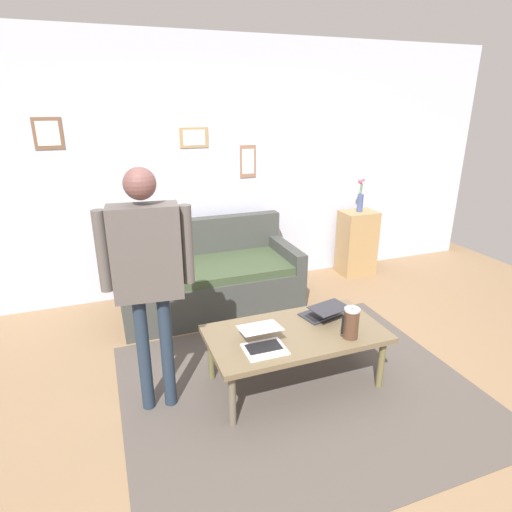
# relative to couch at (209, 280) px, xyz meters

# --- Properties ---
(ground_plane) EXTENTS (7.68, 7.68, 0.00)m
(ground_plane) POSITION_rel_couch_xyz_m (-0.21, 1.62, -0.31)
(ground_plane) COLOR #87694A
(area_rug) EXTENTS (2.57, 2.17, 0.01)m
(area_rug) POSITION_rel_couch_xyz_m (-0.28, 1.59, -0.30)
(area_rug) COLOR #4F4741
(area_rug) RESTS_ON ground_plane
(back_wall) EXTENTS (7.04, 0.11, 2.70)m
(back_wall) POSITION_rel_couch_xyz_m (-0.21, -0.58, 1.04)
(back_wall) COLOR silver
(back_wall) RESTS_ON ground_plane
(couch) EXTENTS (1.79, 0.87, 0.88)m
(couch) POSITION_rel_couch_xyz_m (0.00, 0.00, 0.00)
(couch) COLOR #3C3F3A
(couch) RESTS_ON ground_plane
(coffee_table) EXTENTS (1.31, 0.69, 0.45)m
(coffee_table) POSITION_rel_couch_xyz_m (-0.28, 1.49, 0.10)
(coffee_table) COLOR brown
(coffee_table) RESTS_ON ground_plane
(laptop_left) EXTENTS (0.35, 0.36, 0.12)m
(laptop_left) POSITION_rel_couch_xyz_m (-0.58, 1.36, 0.18)
(laptop_left) COLOR #28282D
(laptop_left) RESTS_ON coffee_table
(laptop_center) EXTENTS (0.29, 0.32, 0.14)m
(laptop_center) POSITION_rel_couch_xyz_m (0.03, 1.61, 0.19)
(laptop_center) COLOR silver
(laptop_center) RESTS_ON coffee_table
(french_press) EXTENTS (0.13, 0.11, 0.26)m
(french_press) POSITION_rel_couch_xyz_m (-0.61, 1.70, 0.26)
(french_press) COLOR #4C3323
(french_press) RESTS_ON coffee_table
(side_shelf) EXTENTS (0.42, 0.32, 0.79)m
(side_shelf) POSITION_rel_couch_xyz_m (-1.96, -0.28, 0.09)
(side_shelf) COLOR #A58151
(side_shelf) RESTS_ON ground_plane
(flower_vase) EXTENTS (0.09, 0.08, 0.41)m
(flower_vase) POSITION_rel_couch_xyz_m (-1.96, -0.29, 0.66)
(flower_vase) COLOR #425385
(flower_vase) RESTS_ON side_shelf
(person_standing) EXTENTS (0.59, 0.23, 1.69)m
(person_standing) POSITION_rel_couch_xyz_m (0.73, 1.39, 0.78)
(person_standing) COLOR #222E3F
(person_standing) RESTS_ON ground_plane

